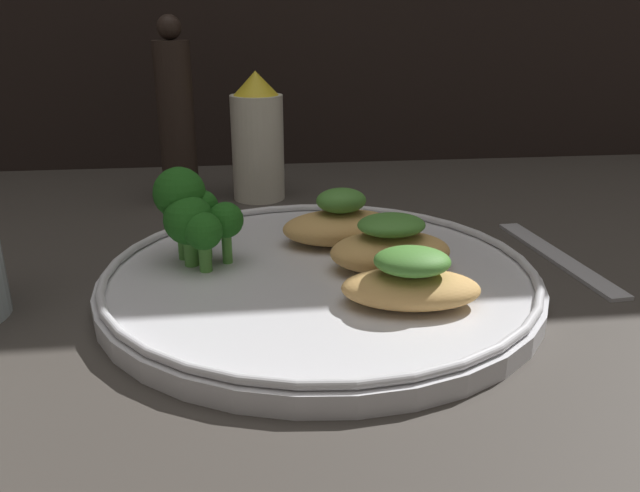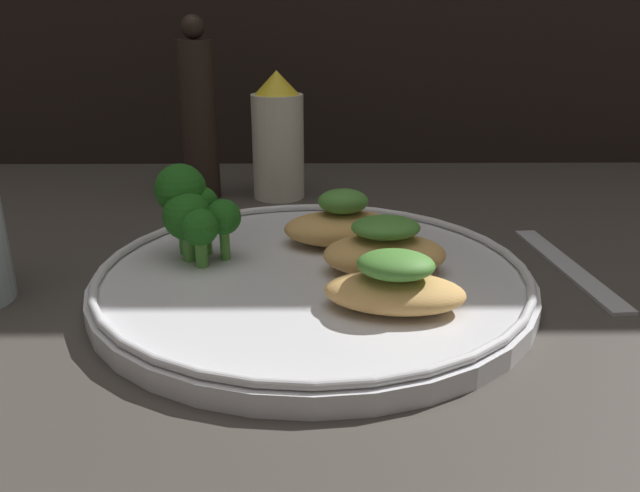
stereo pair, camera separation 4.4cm
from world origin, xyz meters
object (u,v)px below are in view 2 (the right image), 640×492
plate (320,277)px  sauce_bottle (283,138)px  pepper_grinder (204,116)px  broccoli_bunch (199,209)px

plate → sauce_bottle: bearing=98.5°
plate → pepper_grinder: bearing=115.8°
broccoli_bunch → pepper_grinder: size_ratio=0.37×
plate → broccoli_bunch: (-8.94, 2.96, 4.29)cm
sauce_bottle → pepper_grinder: size_ratio=0.71×
sauce_bottle → pepper_grinder: pepper_grinder is taller
plate → broccoli_bunch: broccoli_bunch is taller
plate → pepper_grinder: 28.56cm
sauce_bottle → broccoli_bunch: bearing=-103.5°
pepper_grinder → broccoli_bunch: bearing=-82.2°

